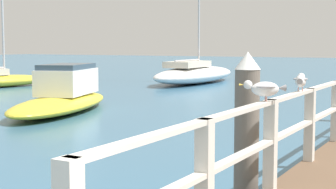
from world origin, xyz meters
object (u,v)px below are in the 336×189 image
seagull_background (301,80)px  boat_2 (195,74)px  dock_piling_near (247,136)px  boat_3 (63,96)px  seagull_foreground (264,88)px

seagull_background → boat_2: boat_2 is taller
dock_piling_near → boat_3: size_ratio=0.31×
boat_3 → dock_piling_near: bearing=-57.4°
dock_piling_near → boat_3: bearing=142.1°
dock_piling_near → boat_2: (-10.01, 18.74, -0.48)m
seagull_foreground → dock_piling_near: bearing=2.9°
dock_piling_near → boat_2: size_ratio=0.23×
boat_2 → dock_piling_near: bearing=-64.4°
boat_3 → seagull_background: bearing=-52.6°
seagull_foreground → boat_3: seagull_foreground is taller
seagull_foreground → boat_2: (-10.39, 19.25, -1.08)m
seagull_foreground → seagull_background: 1.32m
seagull_foreground → seagull_background: (0.01, 1.32, 0.00)m
boat_2 → boat_3: (1.64, -12.22, -0.02)m
seagull_background → boat_2: (-10.39, 17.93, -1.08)m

